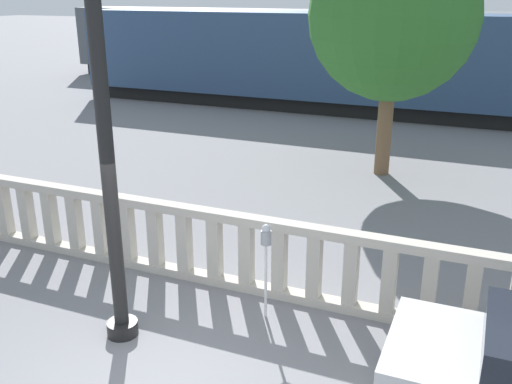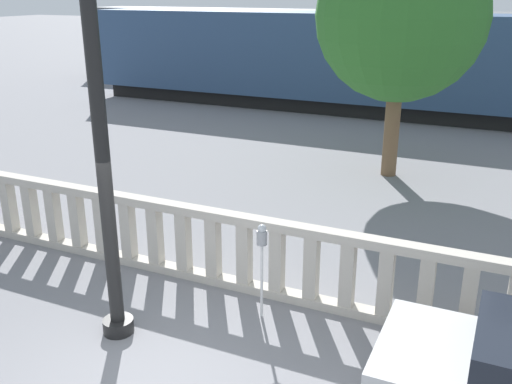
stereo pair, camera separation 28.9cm
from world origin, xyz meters
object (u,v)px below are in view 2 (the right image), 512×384
parking_meter (262,245)px  train_far (345,47)px  lamppost (97,103)px  tree_left (401,16)px  train_near (437,66)px

parking_meter → train_far: 21.55m
lamppost → tree_left: lamppost is taller
train_near → train_far: size_ratio=0.99×
lamppost → train_near: lamppost is taller
parking_meter → train_far: bearing=103.2°
parking_meter → train_near: (0.22, 15.02, 0.79)m
train_far → tree_left: size_ratio=4.70×
parking_meter → tree_left: 8.07m
lamppost → train_far: (-3.27, 22.17, -1.35)m
train_near → tree_left: tree_left is taller
parking_meter → train_far: size_ratio=0.05×
lamppost → train_far: bearing=98.4°
tree_left → parking_meter: bearing=-91.6°
parking_meter → train_far: train_far is taller
train_near → tree_left: size_ratio=4.63×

